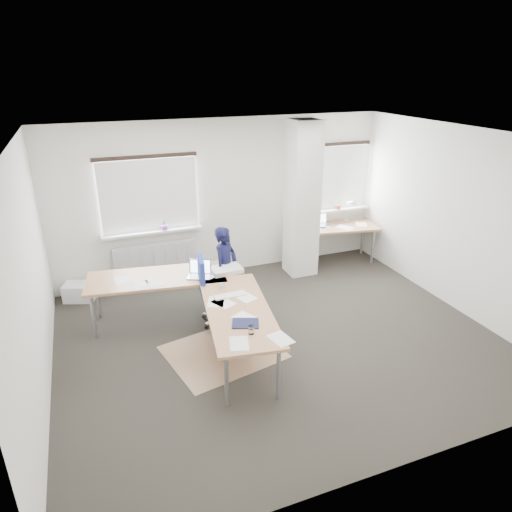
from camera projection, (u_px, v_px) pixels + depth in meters
name	position (u px, v px, depth m)	size (l,w,h in m)	color
ground	(278.00, 338.00, 6.51)	(6.00, 6.00, 0.00)	#2B2622
room_shell	(279.00, 210.00, 6.29)	(6.04, 5.04, 2.82)	beige
floor_mat	(223.00, 352.00, 6.19)	(1.43, 1.21, 0.01)	#9B7455
white_crate	(80.00, 292.00, 7.53)	(0.48, 0.33, 0.29)	white
desk_main	(198.00, 294.00, 6.28)	(2.40, 2.93, 0.96)	#9E6B44
desk_side	(340.00, 228.00, 8.86)	(1.50, 0.93, 1.22)	#9E6B44
task_chair	(216.00, 305.00, 6.79)	(0.59, 0.58, 1.08)	navy
person	(226.00, 269.00, 7.07)	(0.50, 0.33, 1.36)	black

